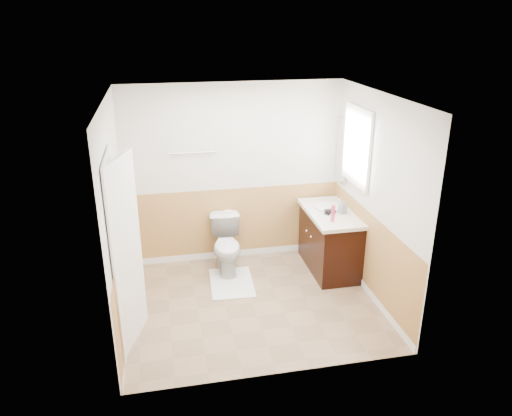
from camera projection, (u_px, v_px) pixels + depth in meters
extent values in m
plane|color=#8C7051|center=(252.00, 303.00, 6.02)|extent=(3.00, 3.00, 0.00)
plane|color=white|center=(251.00, 97.00, 5.10)|extent=(3.00, 3.00, 0.00)
plane|color=silver|center=(234.00, 174.00, 6.75)|extent=(3.00, 0.00, 3.00)
plane|color=silver|center=(280.00, 261.00, 4.38)|extent=(3.00, 0.00, 3.00)
plane|color=silver|center=(115.00, 219.00, 5.28)|extent=(0.00, 3.00, 3.00)
plane|color=silver|center=(375.00, 199.00, 5.84)|extent=(0.00, 3.00, 3.00)
plane|color=tan|center=(235.00, 225.00, 7.01)|extent=(3.00, 0.00, 3.00)
plane|color=tan|center=(278.00, 330.00, 4.66)|extent=(3.00, 0.00, 3.00)
plane|color=tan|center=(123.00, 279.00, 5.56)|extent=(0.00, 2.60, 2.60)
plane|color=tan|center=(369.00, 256.00, 6.11)|extent=(0.00, 2.60, 2.60)
imported|color=silver|center=(227.00, 246.00, 6.67)|extent=(0.46, 0.75, 0.74)
cube|color=white|center=(232.00, 283.00, 6.45)|extent=(0.59, 0.83, 0.02)
cube|color=black|center=(330.00, 242.00, 6.71)|extent=(0.55, 1.10, 0.80)
sphere|color=silver|center=(311.00, 237.00, 6.51)|extent=(0.03, 0.03, 0.03)
sphere|color=silver|center=(307.00, 231.00, 6.69)|extent=(0.03, 0.03, 0.03)
cube|color=beige|center=(331.00, 213.00, 6.55)|extent=(0.60, 1.15, 0.05)
cylinder|color=silver|center=(328.00, 207.00, 6.68)|extent=(0.36, 0.36, 0.02)
cylinder|color=white|center=(341.00, 202.00, 6.69)|extent=(0.02, 0.02, 0.14)
cylinder|color=#D1364E|center=(333.00, 213.00, 6.19)|extent=(0.05, 0.05, 0.22)
imported|color=gray|center=(343.00, 207.00, 6.45)|extent=(0.10, 0.10, 0.19)
cylinder|color=black|center=(330.00, 211.00, 6.46)|extent=(0.14, 0.07, 0.07)
cylinder|color=black|center=(329.00, 215.00, 6.42)|extent=(0.03, 0.03, 0.07)
cube|color=silver|center=(342.00, 151.00, 6.73)|extent=(0.02, 0.35, 0.90)
cube|color=white|center=(357.00, 146.00, 6.19)|extent=(0.04, 0.80, 1.00)
cube|color=white|center=(358.00, 146.00, 6.19)|extent=(0.01, 0.70, 0.90)
cube|color=white|center=(125.00, 255.00, 4.98)|extent=(0.29, 0.78, 2.04)
cube|color=white|center=(117.00, 255.00, 4.96)|extent=(0.02, 0.92, 2.10)
sphere|color=silver|center=(133.00, 247.00, 5.32)|extent=(0.06, 0.06, 0.06)
cylinder|color=silver|center=(193.00, 153.00, 6.47)|extent=(0.62, 0.02, 0.02)
cylinder|color=silver|center=(228.00, 214.00, 6.87)|extent=(0.14, 0.02, 0.02)
cylinder|color=white|center=(228.00, 214.00, 6.87)|extent=(0.10, 0.11, 0.11)
cube|color=white|center=(228.00, 221.00, 6.91)|extent=(0.10, 0.01, 0.16)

